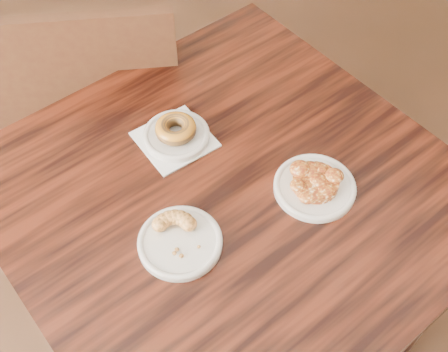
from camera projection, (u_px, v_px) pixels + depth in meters
name	position (u px, v px, depth m)	size (l,w,h in m)	color
cafe_table	(228.00, 275.00, 1.42)	(0.86, 0.86, 0.75)	black
chair_far	(103.00, 97.00, 1.70)	(0.51, 0.51, 0.90)	black
napkin	(175.00, 139.00, 1.19)	(0.14, 0.14, 0.00)	white
plate_donut	(176.00, 135.00, 1.19)	(0.14, 0.14, 0.01)	silver
plate_cruller	(180.00, 243.00, 1.03)	(0.16, 0.16, 0.01)	silver
plate_fritter	(315.00, 187.00, 1.11)	(0.16, 0.16, 0.01)	silver
glazed_donut	(176.00, 129.00, 1.17)	(0.09, 0.09, 0.03)	#925815
apple_fritter	(316.00, 181.00, 1.09)	(0.13, 0.13, 0.03)	#4F1608
cruller_fragment	(179.00, 237.00, 1.02)	(0.10, 0.10, 0.03)	#5D3912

